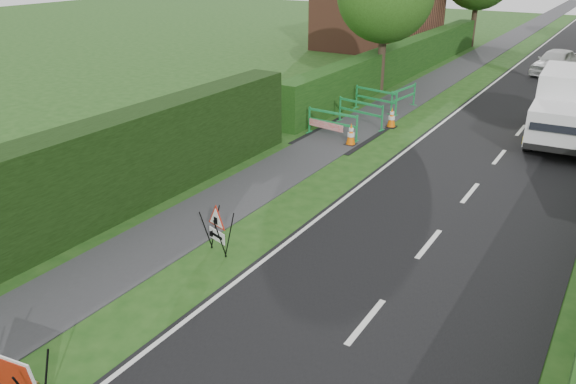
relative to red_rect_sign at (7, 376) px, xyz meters
The scene contains 17 objects.
ground 3.92m from the red_rect_sign, 72.16° to the left, with size 120.00×120.00×0.00m, color #1B4413.
footpath 38.74m from the red_rect_sign, 92.68° to the left, with size 2.00×90.00×0.02m, color #2D2D30.
hedge_west_near 5.33m from the red_rect_sign, 135.93° to the left, with size 1.10×18.00×2.50m, color black.
hedge_west_far 25.98m from the red_rect_sign, 98.44° to the left, with size 1.00×24.00×1.80m, color #14380F.
house_west 34.90m from the red_rect_sign, 104.66° to the left, with size 7.50×7.40×7.88m.
red_rect_sign is the anchor object (origin of this frame).
triangle_sign 5.28m from the red_rect_sign, 92.92° to the left, with size 0.85×0.85×1.01m.
works_van 18.96m from the red_rect_sign, 74.24° to the left, with size 2.38×5.38×2.40m.
traffic_cone_3 13.80m from the red_rect_sign, 94.43° to the left, with size 0.38×0.38×0.79m.
traffic_cone_4 16.52m from the red_rect_sign, 92.35° to the left, with size 0.38×0.38×0.79m.
ped_barrier_0 14.32m from the red_rect_sign, 98.12° to the left, with size 2.08×0.47×1.00m.
ped_barrier_1 16.13m from the red_rect_sign, 96.32° to the left, with size 2.09×0.74×1.00m.
ped_barrier_2 18.32m from the red_rect_sign, 96.56° to the left, with size 2.09×0.73×1.00m.
ped_barrier_3 19.14m from the red_rect_sign, 93.67° to the left, with size 0.60×2.09×1.00m.
redwhite_plank 14.26m from the red_rect_sign, 99.01° to the left, with size 1.50×0.04×0.25m, color red.
litter_can 0.71m from the red_rect_sign, 101.93° to the left, with size 0.07×0.07×0.12m, color #BF7F4C.
hatchback_car 30.69m from the red_rect_sign, 84.27° to the left, with size 1.61×4.00×1.36m, color white.
Camera 1 is at (5.80, -7.02, 6.36)m, focal length 35.00 mm.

